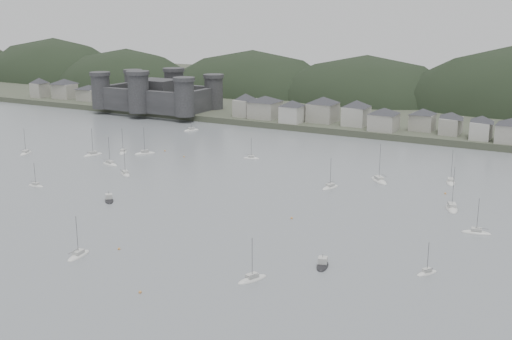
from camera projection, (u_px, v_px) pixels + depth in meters
The scene contains 10 objects.
ground at pixel (99, 266), 148.36m from camera, with size 900.00×900.00×0.00m, color slate.
far_shore_land at pixel (427, 100), 398.41m from camera, with size 900.00×250.00×3.00m, color #383D2D.
forested_ridge at pixel (423, 128), 377.58m from camera, with size 851.55×103.94×102.57m.
castle at pixel (157, 94), 354.36m from camera, with size 66.00×43.00×20.00m.
waterfront_town at pixel (479, 124), 278.22m from camera, with size 451.48×28.46×12.92m.
sailboat_lead at pixel (379, 181), 219.65m from camera, with size 9.42×9.76×14.02m.
moored_fleet at pixel (193, 194), 204.38m from camera, with size 233.10×175.76×13.78m.
motor_launch_near at pixel (323, 265), 147.90m from camera, with size 4.43×7.71×3.75m.
motor_launch_far at pixel (109, 200), 197.48m from camera, with size 6.91×7.08×3.75m.
mooring_buoys at pixel (226, 205), 193.02m from camera, with size 165.76×112.78×0.70m.
Camera 1 is at (98.38, -103.73, 58.01)m, focal length 45.20 mm.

